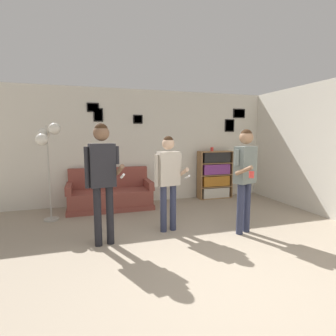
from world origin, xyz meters
The scene contains 10 objects.
ground_plane centered at (0.00, 0.00, 0.00)m, with size 20.00×20.00×0.00m, color gray.
wall_back centered at (0.00, 4.01, 1.35)m, with size 8.32×0.08×2.70m.
wall_right centered at (2.99, 1.99, 1.35)m, with size 0.06×6.38×2.70m.
couch centered at (-1.07, 3.60, 0.29)m, with size 1.84×0.80×0.89m.
bookshelf centered at (1.61, 3.79, 0.61)m, with size 0.89×0.30×1.22m.
floor_lamp centered at (-2.24, 3.09, 1.51)m, with size 0.43×0.46×1.86m.
person_player_foreground_left centered at (-1.33, 1.61, 1.12)m, with size 0.54×0.46×1.80m.
person_player_foreground_center centered at (-0.25, 1.88, 0.99)m, with size 0.53×0.43×1.62m.
person_watcher_holding_cup centered at (0.92, 1.42, 1.07)m, with size 0.48×0.53×1.73m.
drinking_cup centered at (1.52, 3.79, 1.27)m, with size 0.08×0.08×0.10m.
Camera 1 is at (-1.53, -2.25, 1.63)m, focal length 28.00 mm.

